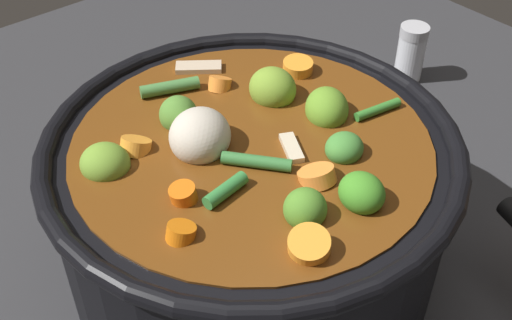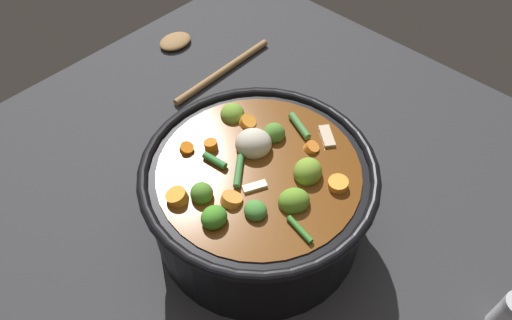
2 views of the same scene
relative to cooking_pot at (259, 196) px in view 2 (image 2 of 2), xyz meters
The scene contains 4 objects.
ground_plane 0.08m from the cooking_pot, 130.34° to the right, with size 1.10×1.10×0.00m, color #2D2D30.
cooking_pot is the anchor object (origin of this frame).
wooden_spoon 0.44m from the cooking_pot, 60.71° to the left, with size 0.26×0.19×0.02m.
salt_shaker 0.36m from the cooking_pot, 72.79° to the right, with size 0.03×0.03×0.07m.
Camera 2 is at (-0.28, -0.26, 0.62)m, focal length 32.68 mm.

